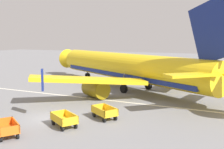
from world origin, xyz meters
TOP-DOWN VIEW (x-y plane):
  - ground_plane at (0.00, 0.00)m, footprint 220.00×220.00m
  - apron_stripe at (0.00, 8.58)m, footprint 120.00×0.36m
  - airplane at (1.46, 15.91)m, footprint 34.59×28.70m
  - baggage_cart_nearest at (0.06, -4.85)m, footprint 3.38×2.56m
  - baggage_cart_second_in_row at (2.59, -1.28)m, footprint 3.43×2.48m
  - baggage_cart_third_in_row at (4.55, 2.08)m, footprint 3.38×2.56m

SIDE VIEW (x-z plane):
  - ground_plane at x=0.00m, z-range 0.00..0.00m
  - apron_stripe at x=0.00m, z-range 0.00..0.01m
  - baggage_cart_nearest at x=0.06m, z-range 0.07..1.14m
  - baggage_cart_second_in_row at x=2.59m, z-range 0.07..1.14m
  - baggage_cart_third_in_row at x=4.55m, z-range 0.07..1.14m
  - airplane at x=1.46m, z-range -2.62..8.72m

